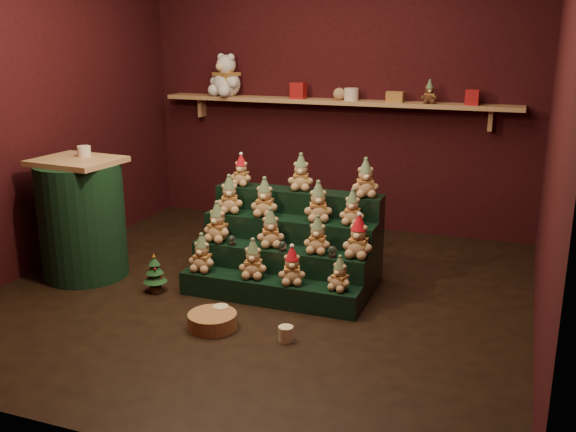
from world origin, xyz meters
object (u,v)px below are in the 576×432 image
at_px(snow_globe_a, 232,240).
at_px(brown_bear, 429,92).
at_px(side_table, 82,219).
at_px(mug_left, 221,313).
at_px(mug_right, 286,334).
at_px(mini_christmas_tree, 155,273).
at_px(riser_tier_front, 269,291).
at_px(wicker_basket, 212,321).
at_px(white_bear, 226,69).
at_px(snow_globe_b, 283,246).
at_px(snow_globe_c, 332,252).

bearing_deg(snow_globe_a, brown_bear, 56.95).
xyz_separation_m(side_table, mug_left, (1.45, -0.41, -0.43)).
distance_m(side_table, mug_right, 2.11).
distance_m(mini_christmas_tree, brown_bear, 3.01).
bearing_deg(mug_right, brown_bear, 79.40).
xyz_separation_m(riser_tier_front, wicker_basket, (-0.20, -0.54, -0.04)).
distance_m(mini_christmas_tree, mug_left, 0.78).
height_order(mini_christmas_tree, mug_left, mini_christmas_tree).
distance_m(mini_christmas_tree, white_bear, 2.58).
height_order(riser_tier_front, mini_christmas_tree, mini_christmas_tree).
height_order(riser_tier_front, snow_globe_a, snow_globe_a).
height_order(mug_left, wicker_basket, mug_left).
relative_size(riser_tier_front, snow_globe_b, 17.70).
bearing_deg(mug_right, snow_globe_b, 112.47).
distance_m(wicker_basket, brown_bear, 3.05).
bearing_deg(side_table, snow_globe_a, 11.94).
bearing_deg(mug_left, snow_globe_a, 107.20).
xyz_separation_m(riser_tier_front, white_bear, (-1.27, 1.99, 1.50)).
xyz_separation_m(mini_christmas_tree, wicker_basket, (0.71, -0.42, -0.10)).
bearing_deg(snow_globe_c, mug_left, -137.59).
relative_size(mug_left, brown_bear, 0.53).
distance_m(mug_right, white_bear, 3.37).
distance_m(snow_globe_a, snow_globe_c, 0.82).
bearing_deg(snow_globe_a, riser_tier_front, -23.28).
xyz_separation_m(snow_globe_c, mug_right, (-0.10, -0.70, -0.35)).
bearing_deg(snow_globe_b, brown_bear, 67.29).
bearing_deg(snow_globe_b, wicker_basket, -109.52).
height_order(snow_globe_a, snow_globe_b, snow_globe_b).
xyz_separation_m(side_table, wicker_basket, (1.45, -0.53, -0.44)).
bearing_deg(riser_tier_front, snow_globe_a, 156.72).
xyz_separation_m(snow_globe_a, side_table, (-1.27, -0.17, 0.09)).
bearing_deg(snow_globe_c, mini_christmas_tree, -168.29).
bearing_deg(wicker_basket, mini_christmas_tree, 149.37).
relative_size(snow_globe_b, mug_left, 0.71).
xyz_separation_m(snow_globe_a, snow_globe_b, (0.42, -0.00, 0.00)).
bearing_deg(mug_right, snow_globe_a, 135.46).
distance_m(riser_tier_front, snow_globe_b, 0.35).
height_order(side_table, mug_right, side_table).
xyz_separation_m(white_bear, brown_bear, (2.09, 0.00, -0.17)).
bearing_deg(snow_globe_b, mug_right, -67.53).
relative_size(mini_christmas_tree, wicker_basket, 0.93).
bearing_deg(riser_tier_front, snow_globe_b, 71.88).
bearing_deg(snow_globe_b, mini_christmas_tree, -163.73).
distance_m(snow_globe_b, wicker_basket, 0.82).
relative_size(snow_globe_c, side_table, 0.09).
relative_size(snow_globe_a, mug_left, 0.70).
bearing_deg(snow_globe_b, snow_globe_a, 180.00).
bearing_deg(mug_right, wicker_basket, 179.81).
bearing_deg(snow_globe_c, riser_tier_front, -160.23).
distance_m(snow_globe_a, mug_left, 0.70).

